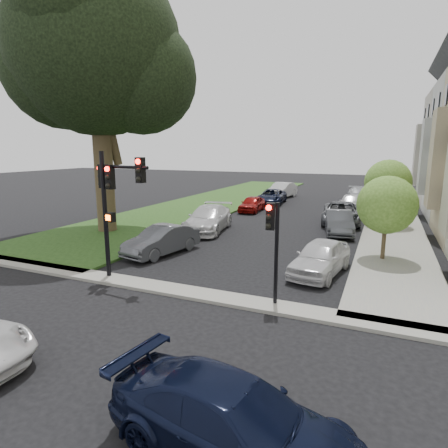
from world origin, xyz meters
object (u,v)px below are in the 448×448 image
at_px(small_tree_b, 388,182).
at_px(car_parked_2, 341,213).
at_px(car_parked_7, 252,204).
at_px(small_tree_a, 387,205).
at_px(car_cross_far, 233,422).
at_px(car_parked_1, 339,222).
at_px(small_tree_c, 387,183).
at_px(car_parked_5, 162,240).
at_px(traffic_signal_main, 113,193).
at_px(car_parked_6, 208,219).
at_px(car_parked_9, 282,190).
at_px(eucalyptus, 95,50).
at_px(traffic_signal_secondary, 273,235).
at_px(car_parked_0, 320,257).
at_px(car_parked_4, 358,194).
at_px(car_parked_3, 351,203).
at_px(car_parked_8, 272,197).

height_order(small_tree_b, car_parked_2, small_tree_b).
bearing_deg(car_parked_7, small_tree_a, -48.99).
xyz_separation_m(car_cross_far, car_parked_1, (-0.42, 18.13, 0.04)).
height_order(small_tree_c, car_parked_5, small_tree_c).
relative_size(traffic_signal_main, car_parked_6, 0.93).
height_order(car_parked_2, car_parked_9, car_parked_9).
distance_m(eucalyptus, car_cross_far, 21.36).
relative_size(traffic_signal_secondary, car_parked_9, 0.71).
xyz_separation_m(car_parked_6, car_parked_7, (0.08, 8.12, -0.14)).
bearing_deg(car_parked_1, car_cross_far, -99.60).
bearing_deg(car_parked_0, traffic_signal_secondary, -94.40).
xyz_separation_m(car_parked_0, car_parked_4, (-0.17, 23.81, -0.04)).
xyz_separation_m(traffic_signal_main, traffic_signal_secondary, (6.32, -0.04, -1.05)).
bearing_deg(car_cross_far, car_parked_3, 9.81).
distance_m(car_cross_far, car_parked_7, 25.12).
relative_size(car_parked_4, car_parked_6, 0.85).
bearing_deg(car_parked_5, traffic_signal_main, -73.34).
height_order(traffic_signal_main, car_parked_4, traffic_signal_main).
xyz_separation_m(traffic_signal_main, car_parked_2, (6.83, 15.22, -2.71)).
xyz_separation_m(traffic_signal_secondary, car_parked_4, (0.76, 27.71, -1.73)).
distance_m(car_parked_5, car_parked_6, 5.64).
height_order(small_tree_a, car_parked_0, small_tree_a).
bearing_deg(small_tree_c, small_tree_b, -90.00).
xyz_separation_m(small_tree_c, car_parked_6, (-10.16, -11.89, -1.65)).
relative_size(car_parked_8, car_parked_9, 1.01).
bearing_deg(car_parked_6, car_parked_5, -97.21).
height_order(car_parked_5, car_parked_8, car_parked_5).
relative_size(car_parked_5, car_parked_9, 0.87).
xyz_separation_m(eucalyptus, car_parked_8, (6.00, 15.85, -9.92)).
bearing_deg(car_parked_4, car_parked_3, -100.11).
xyz_separation_m(small_tree_b, car_parked_6, (-10.16, -5.99, -2.15)).
relative_size(car_cross_far, car_parked_4, 1.00).
distance_m(small_tree_c, car_parked_3, 3.19).
relative_size(car_parked_2, car_parked_4, 1.16).
bearing_deg(car_parked_7, car_cross_far, -73.86).
distance_m(small_tree_a, small_tree_b, 8.56).
relative_size(traffic_signal_main, traffic_signal_secondary, 1.45).
xyz_separation_m(small_tree_b, small_tree_c, (0.00, 5.90, -0.50)).
xyz_separation_m(car_parked_1, car_parked_9, (-7.57, 15.35, 0.09)).
distance_m(car_parked_5, car_parked_7, 13.76).
bearing_deg(car_cross_far, car_parked_9, 22.11).
relative_size(car_cross_far, car_parked_6, 0.86).
distance_m(small_tree_a, car_parked_5, 10.59).
bearing_deg(car_parked_3, car_parked_6, -122.88).
bearing_deg(traffic_signal_secondary, car_parked_1, 86.48).
xyz_separation_m(car_parked_0, car_parked_7, (-7.73, 13.69, -0.07)).
xyz_separation_m(small_tree_c, car_parked_7, (-10.08, -3.76, -1.79)).
bearing_deg(car_parked_8, car_parked_4, 29.17).
height_order(small_tree_c, car_parked_6, small_tree_c).
height_order(small_tree_c, car_parked_9, small_tree_c).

